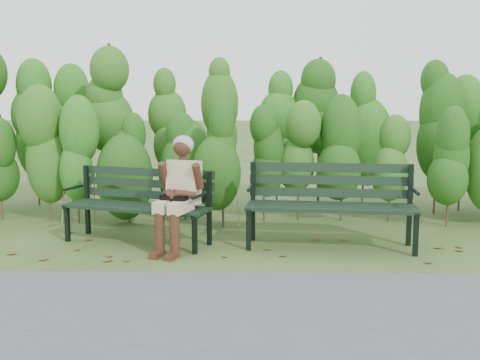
{
  "coord_description": "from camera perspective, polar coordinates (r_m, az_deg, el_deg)",
  "views": [
    {
      "loc": [
        0.15,
        -6.28,
        1.7
      ],
      "look_at": [
        0.0,
        0.35,
        0.75
      ],
      "focal_mm": 42.0,
      "sensor_mm": 36.0,
      "label": 1
    }
  ],
  "objects": [
    {
      "name": "ground",
      "position": [
        6.51,
        -0.07,
        -6.99
      ],
      "size": [
        80.0,
        80.0,
        0.0
      ],
      "primitive_type": "plane",
      "color": "#364D1E"
    },
    {
      "name": "hedge_band",
      "position": [
        8.16,
        0.24,
        5.05
      ],
      "size": [
        11.04,
        1.67,
        2.42
      ],
      "color": "#47381E",
      "rests_on": "ground"
    },
    {
      "name": "seated_woman",
      "position": [
        6.37,
        -6.23,
        -0.65
      ],
      "size": [
        0.58,
        0.81,
        1.3
      ],
      "color": "#C7B791",
      "rests_on": "ground"
    },
    {
      "name": "bench_left",
      "position": [
        6.84,
        -10.06,
        -1.93
      ],
      "size": [
        1.85,
        1.1,
        0.88
      ],
      "color": "black",
      "rests_on": "ground"
    },
    {
      "name": "bench_right",
      "position": [
        6.61,
        9.17,
        -1.82
      ],
      "size": [
        1.98,
        0.83,
        0.96
      ],
      "color": "black",
      "rests_on": "ground"
    },
    {
      "name": "footpath",
      "position": [
        4.42,
        -0.77,
        -14.4
      ],
      "size": [
        60.0,
        2.5,
        0.01
      ],
      "primitive_type": "cube",
      "color": "#474749",
      "rests_on": "ground"
    },
    {
      "name": "leaf_litter",
      "position": [
        6.63,
        0.86,
        -6.69
      ],
      "size": [
        5.47,
        2.09,
        0.01
      ],
      "color": "brown",
      "rests_on": "ground"
    }
  ]
}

